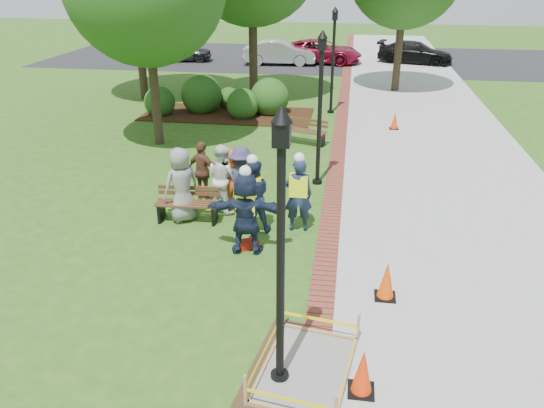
# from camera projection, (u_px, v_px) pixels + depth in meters

# --- Properties ---
(ground) EXTENTS (100.00, 100.00, 0.00)m
(ground) POSITION_uv_depth(u_px,v_px,m) (240.00, 270.00, 11.00)
(ground) COLOR #285116
(ground) RESTS_ON ground
(sidewalk) EXTENTS (6.00, 60.00, 0.02)m
(sidewalk) POSITION_uv_depth(u_px,v_px,m) (430.00, 137.00, 19.32)
(sidewalk) COLOR #9E9E99
(sidewalk) RESTS_ON ground
(brick_edging) EXTENTS (0.50, 60.00, 0.03)m
(brick_edging) POSITION_uv_depth(u_px,v_px,m) (340.00, 133.00, 19.76)
(brick_edging) COLOR maroon
(brick_edging) RESTS_ON ground
(mulch_bed) EXTENTS (7.00, 3.00, 0.05)m
(mulch_bed) POSITION_uv_depth(u_px,v_px,m) (228.00, 114.00, 22.19)
(mulch_bed) COLOR #381E0F
(mulch_bed) RESTS_ON ground
(parking_lot) EXTENTS (36.00, 12.00, 0.01)m
(parking_lot) POSITION_uv_depth(u_px,v_px,m) (322.00, 58.00, 35.29)
(parking_lot) COLOR black
(parking_lot) RESTS_ON ground
(wet_concrete_pad) EXTENTS (2.04, 2.54, 0.55)m
(wet_concrete_pad) POSITION_uv_depth(u_px,v_px,m) (306.00, 359.00, 8.19)
(wet_concrete_pad) COLOR #47331E
(wet_concrete_pad) RESTS_ON ground
(bench_near) EXTENTS (1.56, 0.60, 0.83)m
(bench_near) POSITION_uv_depth(u_px,v_px,m) (188.00, 211.00, 13.00)
(bench_near) COLOR brown
(bench_near) RESTS_ON ground
(bench_far) EXTENTS (1.69, 1.02, 0.87)m
(bench_far) POSITION_uv_depth(u_px,v_px,m) (303.00, 136.00, 18.52)
(bench_far) COLOR brown
(bench_far) RESTS_ON ground
(cone_front) EXTENTS (0.39, 0.39, 0.78)m
(cone_front) POSITION_uv_depth(u_px,v_px,m) (363.00, 372.00, 7.72)
(cone_front) COLOR black
(cone_front) RESTS_ON ground
(cone_back) EXTENTS (0.40, 0.40, 0.79)m
(cone_back) POSITION_uv_depth(u_px,v_px,m) (386.00, 281.00, 9.93)
(cone_back) COLOR black
(cone_back) RESTS_ON ground
(cone_far) EXTENTS (0.34, 0.34, 0.68)m
(cone_far) POSITION_uv_depth(u_px,v_px,m) (395.00, 121.00, 20.15)
(cone_far) COLOR black
(cone_far) RESTS_ON ground
(toolbox) EXTENTS (0.47, 0.37, 0.21)m
(toolbox) POSITION_uv_depth(u_px,v_px,m) (249.00, 244.00, 11.79)
(toolbox) COLOR #98170B
(toolbox) RESTS_ON ground
(lamp_near) EXTENTS (0.28, 0.28, 4.26)m
(lamp_near) POSITION_uv_depth(u_px,v_px,m) (281.00, 236.00, 7.10)
(lamp_near) COLOR black
(lamp_near) RESTS_ON ground
(lamp_mid) EXTENTS (0.28, 0.28, 4.26)m
(lamp_mid) POSITION_uv_depth(u_px,v_px,m) (320.00, 98.00, 14.30)
(lamp_mid) COLOR black
(lamp_mid) RESTS_ON ground
(lamp_far) EXTENTS (0.28, 0.28, 4.26)m
(lamp_far) POSITION_uv_depth(u_px,v_px,m) (333.00, 53.00, 21.50)
(lamp_far) COLOR black
(lamp_far) RESTS_ON ground
(shrub_a) EXTENTS (1.28, 1.28, 1.28)m
(shrub_a) POSITION_uv_depth(u_px,v_px,m) (161.00, 115.00, 22.24)
(shrub_a) COLOR #1A4B15
(shrub_a) RESTS_ON ground
(shrub_b) EXTENTS (1.72, 1.72, 1.72)m
(shrub_b) POSITION_uv_depth(u_px,v_px,m) (203.00, 112.00, 22.69)
(shrub_b) COLOR #1A4B15
(shrub_b) RESTS_ON ground
(shrub_c) EXTENTS (1.31, 1.31, 1.31)m
(shrub_c) POSITION_uv_depth(u_px,v_px,m) (243.00, 118.00, 21.80)
(shrub_c) COLOR #1A4B15
(shrub_c) RESTS_ON ground
(shrub_d) EXTENTS (1.62, 1.62, 1.62)m
(shrub_d) POSITION_uv_depth(u_px,v_px,m) (270.00, 114.00, 22.37)
(shrub_d) COLOR #1A4B15
(shrub_d) RESTS_ON ground
(shrub_e) EXTENTS (0.98, 0.98, 0.98)m
(shrub_e) POSITION_uv_depth(u_px,v_px,m) (229.00, 108.00, 23.26)
(shrub_e) COLOR #1A4B15
(shrub_e) RESTS_ON ground
(casual_person_a) EXTENTS (0.69, 0.68, 1.85)m
(casual_person_a) POSITION_uv_depth(u_px,v_px,m) (182.00, 185.00, 12.78)
(casual_person_a) COLOR gray
(casual_person_a) RESTS_ON ground
(casual_person_b) EXTENTS (0.56, 0.39, 1.64)m
(casual_person_b) POSITION_uv_depth(u_px,v_px,m) (233.00, 180.00, 13.35)
(casual_person_b) COLOR #CE4B18
(casual_person_b) RESTS_ON ground
(casual_person_c) EXTENTS (0.66, 0.62, 1.75)m
(casual_person_c) POSITION_uv_depth(u_px,v_px,m) (223.00, 178.00, 13.32)
(casual_person_c) COLOR silver
(casual_person_c) RESTS_ON ground
(casual_person_d) EXTENTS (0.61, 0.51, 1.62)m
(casual_person_d) POSITION_uv_depth(u_px,v_px,m) (203.00, 172.00, 13.92)
(casual_person_d) COLOR brown
(casual_person_d) RESTS_ON ground
(casual_person_e) EXTENTS (0.61, 0.46, 1.74)m
(casual_person_e) POSITION_uv_depth(u_px,v_px,m) (241.00, 180.00, 13.22)
(casual_person_e) COLOR #333054
(casual_person_e) RESTS_ON ground
(hivis_worker_a) EXTENTS (0.63, 0.43, 2.02)m
(hivis_worker_a) POSITION_uv_depth(u_px,v_px,m) (246.00, 211.00, 11.30)
(hivis_worker_a) COLOR #18253E
(hivis_worker_a) RESTS_ON ground
(hivis_worker_b) EXTENTS (0.63, 0.46, 1.93)m
(hivis_worker_b) POSITION_uv_depth(u_px,v_px,m) (298.00, 193.00, 12.28)
(hivis_worker_b) COLOR #152038
(hivis_worker_b) RESTS_ON ground
(hivis_worker_c) EXTENTS (0.64, 0.50, 1.91)m
(hivis_worker_c) POSITION_uv_depth(u_px,v_px,m) (253.00, 194.00, 12.24)
(hivis_worker_c) COLOR #17253B
(hivis_worker_c) RESTS_ON ground
(parked_car_a) EXTENTS (2.54, 4.65, 1.44)m
(parked_car_a) POSITION_uv_depth(u_px,v_px,m) (182.00, 61.00, 34.30)
(parked_car_a) COLOR #27272A
(parked_car_a) RESTS_ON ground
(parked_car_b) EXTENTS (2.46, 5.03, 1.59)m
(parked_car_b) POSITION_uv_depth(u_px,v_px,m) (280.00, 65.00, 33.13)
(parked_car_b) COLOR #B6B7BC
(parked_car_b) RESTS_ON ground
(parked_car_c) EXTENTS (2.83, 5.05, 1.56)m
(parked_car_c) POSITION_uv_depth(u_px,v_px,m) (320.00, 63.00, 33.72)
(parked_car_c) COLOR maroon
(parked_car_c) RESTS_ON ground
(parked_car_d) EXTENTS (3.01, 4.82, 1.46)m
(parked_car_d) POSITION_uv_depth(u_px,v_px,m) (414.00, 63.00, 33.59)
(parked_car_d) COLOR black
(parked_car_d) RESTS_ON ground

